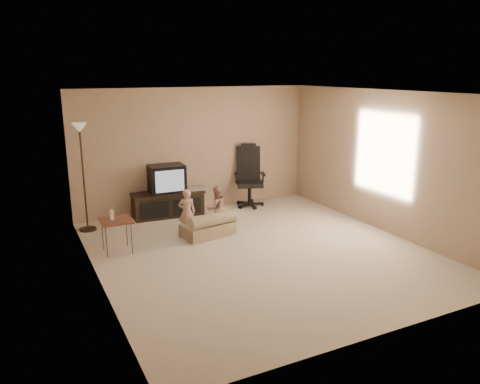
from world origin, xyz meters
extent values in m
plane|color=beige|center=(0.00, 0.00, 0.00)|extent=(5.50, 5.50, 0.00)
plane|color=white|center=(0.00, 0.00, 2.50)|extent=(5.50, 5.50, 0.00)
plane|color=tan|center=(0.00, 2.75, 1.25)|extent=(5.00, 0.00, 5.00)
plane|color=tan|center=(0.00, -2.75, 1.25)|extent=(5.00, 0.00, 5.00)
plane|color=tan|center=(-2.50, 0.00, 1.25)|extent=(0.00, 5.50, 5.50)
plane|color=tan|center=(2.50, 0.00, 1.25)|extent=(0.00, 5.50, 5.50)
cube|color=black|center=(-0.72, 2.49, 0.22)|extent=(1.39, 0.56, 0.44)
cube|color=black|center=(-0.72, 2.49, 0.47)|extent=(1.43, 0.60, 0.04)
cube|color=black|center=(-1.05, 2.26, 0.23)|extent=(0.57, 0.05, 0.33)
cube|color=black|center=(-0.41, 2.22, 0.23)|extent=(0.57, 0.05, 0.33)
cube|color=black|center=(-0.71, 2.51, 0.76)|extent=(0.71, 0.52, 0.54)
cube|color=silver|center=(-0.73, 2.26, 0.76)|extent=(0.56, 0.04, 0.42)
cube|color=silver|center=(-0.18, 2.41, 0.52)|extent=(0.41, 0.29, 0.06)
cylinder|color=black|center=(1.05, 2.35, 0.26)|extent=(0.07, 0.07, 0.42)
cube|color=black|center=(1.05, 2.35, 0.50)|extent=(0.68, 0.68, 0.09)
cube|color=black|center=(1.14, 2.58, 0.89)|extent=(0.54, 0.35, 0.74)
cube|color=black|center=(1.14, 2.58, 1.24)|extent=(0.33, 0.21, 0.17)
cube|color=black|center=(0.78, 2.45, 0.70)|extent=(0.17, 0.30, 0.04)
cube|color=black|center=(1.31, 2.25, 0.70)|extent=(0.17, 0.30, 0.04)
cube|color=brown|center=(-2.04, 1.00, 0.52)|extent=(0.50, 0.50, 0.03)
cylinder|color=#322316|center=(-2.24, 0.81, 0.26)|extent=(0.01, 0.01, 0.53)
cylinder|color=#322316|center=(-1.85, 0.80, 0.26)|extent=(0.01, 0.01, 0.53)
cylinder|color=#322316|center=(-2.23, 1.20, 0.26)|extent=(0.01, 0.01, 0.53)
cylinder|color=#322316|center=(-1.84, 1.19, 0.26)|extent=(0.01, 0.01, 0.53)
cylinder|color=beige|center=(-2.09, 1.04, 0.60)|extent=(0.07, 0.07, 0.14)
cone|color=#FDD5A5|center=(-2.09, 1.04, 0.70)|extent=(0.05, 0.05, 0.05)
cylinder|color=#322316|center=(-2.30, 2.30, 0.02)|extent=(0.30, 0.30, 0.03)
cylinder|color=#322316|center=(-2.30, 2.30, 0.93)|extent=(0.03, 0.03, 1.84)
cone|color=beige|center=(-2.30, 2.30, 1.86)|extent=(0.26, 0.26, 0.17)
cube|color=tan|center=(-0.45, 1.06, 0.12)|extent=(0.97, 0.63, 0.23)
cylinder|color=tan|center=(-0.42, 0.90, 0.33)|extent=(0.90, 0.36, 0.21)
imported|color=tan|center=(-0.76, 1.27, 0.41)|extent=(0.35, 0.30, 0.83)
imported|color=tan|center=(-0.18, 1.30, 0.40)|extent=(0.40, 0.22, 0.81)
camera|label=1|loc=(-3.41, -6.16, 2.81)|focal=35.00mm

